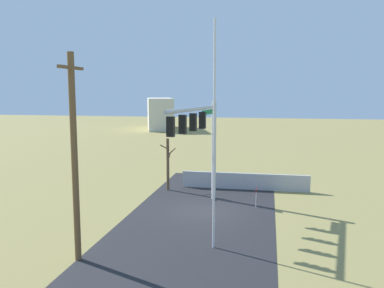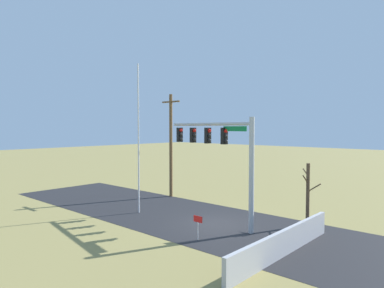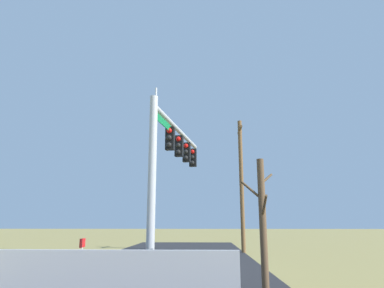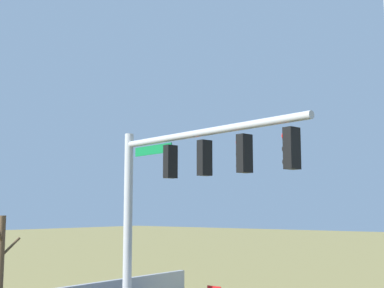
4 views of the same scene
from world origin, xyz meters
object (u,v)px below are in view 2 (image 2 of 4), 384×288
flagpole (138,139)px  utility_pole (171,144)px  signal_mast (221,147)px  open_sign (198,222)px  bare_tree (308,194)px

flagpole → utility_pole: size_ratio=1.18×
signal_mast → open_sign: size_ratio=5.84×
flagpole → bare_tree: flagpole is taller
signal_mast → open_sign: 4.89m
signal_mast → bare_tree: signal_mast is taller
signal_mast → utility_pole: (-7.89, 3.71, -0.19)m
signal_mast → utility_pole: bearing=154.8°
signal_mast → flagpole: (-5.60, -1.53, 0.38)m
utility_pole → open_sign: bearing=-37.8°
utility_pole → bare_tree: size_ratio=2.31×
bare_tree → open_sign: 6.89m
utility_pole → open_sign: utility_pole is taller
flagpole → utility_pole: (-2.29, 5.24, -0.57)m
signal_mast → utility_pole: utility_pole is taller
flagpole → open_sign: 7.86m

